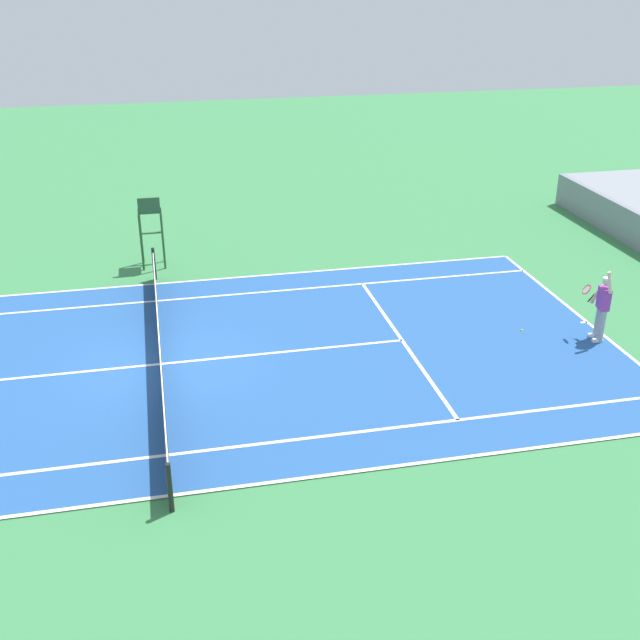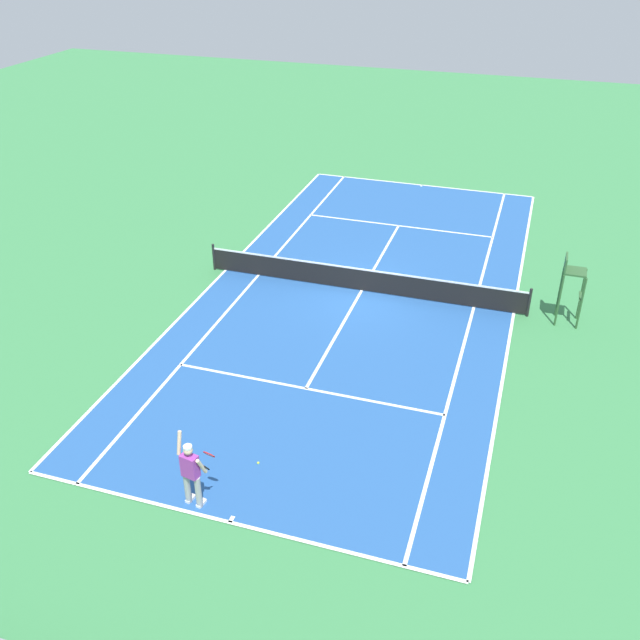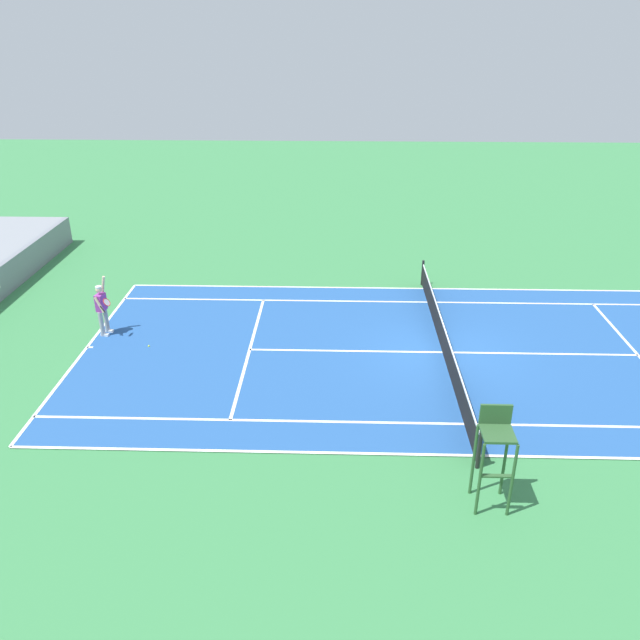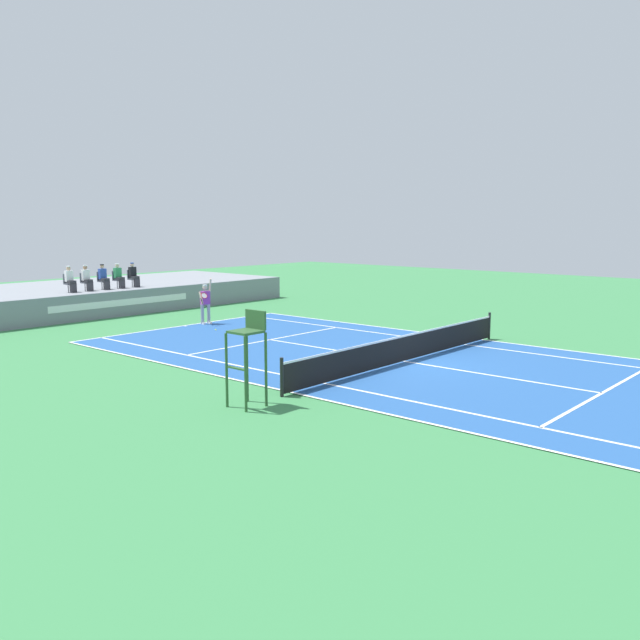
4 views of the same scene
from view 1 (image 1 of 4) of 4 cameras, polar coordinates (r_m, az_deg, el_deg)
The scene contains 6 objects.
ground_plane at distance 20.44m, azimuth -11.40°, elevation -3.20°, with size 80.00×80.00×0.00m, color #387F47.
court at distance 20.43m, azimuth -11.41°, elevation -3.17°, with size 11.08×23.88×0.03m.
net at distance 20.20m, azimuth -11.53°, elevation -1.89°, with size 11.98×0.10×1.07m.
tennis_player at distance 22.21m, azimuth 19.77°, elevation 0.96°, with size 0.82×0.62×2.08m.
tennis_ball at distance 22.48m, azimuth 14.42°, elevation -0.72°, with size 0.07×0.07×0.07m, color #D1E533.
umpire_chair at distance 26.47m, azimuth -12.20°, elevation 6.98°, with size 0.77×0.77×2.44m.
Camera 1 is at (18.11, 0.20, 9.47)m, focal length 44.14 mm.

